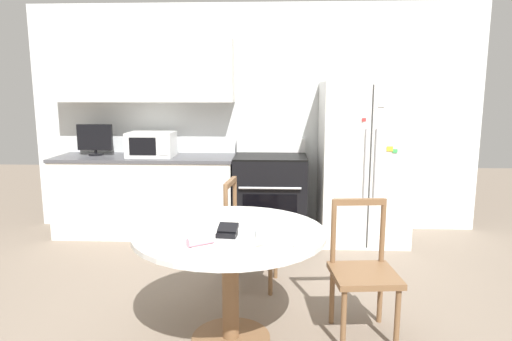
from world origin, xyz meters
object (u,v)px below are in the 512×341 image
Objects in this scene: oven_range at (270,196)px; dining_chair_right at (363,273)px; refrigerator at (363,163)px; candle_glass at (182,221)px; wallet at (228,231)px; countertop_tv at (95,139)px; dining_chair_far at (249,235)px; microwave at (151,144)px.

dining_chair_right is at bearing -72.58° from oven_range.
candle_glass is (-1.55, -2.06, -0.07)m from refrigerator.
wallet is at bearing -30.11° from candle_glass.
refrigerator is 3.01m from countertop_tv.
countertop_tv is 0.44× the size of dining_chair_right.
refrigerator reaches higher than wallet.
wallet is (-0.07, -0.99, 0.35)m from dining_chair_far.
oven_range is at bearing -77.88° from dining_chair_right.
dining_chair_right is (2.64, -2.16, -0.65)m from countertop_tv.
dining_chair_far is at bearing 85.78° from wallet.
dining_chair_far is 1.05m from wallet.
oven_range is 1.20× the size of dining_chair_right.
refrigerator is 2.09m from dining_chair_right.
microwave is at bearing -5.49° from countertop_tv.
refrigerator is 2.34m from microwave.
countertop_tv is at bearing 123.13° from candle_glass.
refrigerator is 1.59× the size of oven_range.
dining_chair_far is (-1.16, -1.26, -0.43)m from refrigerator.
oven_range is 2.17m from dining_chair_right.
microwave is at bearing 179.08° from oven_range.
candle_glass is (-0.40, -0.80, 0.36)m from dining_chair_far.
oven_range is 2.15× the size of microwave.
candle_glass is (-1.20, -0.05, 0.36)m from dining_chair_right.
microwave reaches higher than wallet.
candle_glass is (0.78, -2.15, -0.24)m from microwave.
dining_chair_far is 10.10× the size of candle_glass.
candle_glass is at bearing -70.06° from microwave.
dining_chair_far is at bearing -48.29° from dining_chair_right.
countertop_tv reaches higher than candle_glass.
dining_chair_right is at bearing -39.21° from countertop_tv.
microwave is 0.67m from countertop_tv.
wallet is at bearing 2.49° from dining_chair_far.
dining_chair_right is 1.25m from candle_glass.
dining_chair_right is at bearing 2.56° from candle_glass.
countertop_tv reaches higher than dining_chair_right.
wallet is (-1.23, -2.25, -0.08)m from refrigerator.
oven_range is 1.20× the size of dining_chair_far.
refrigerator reaches higher than dining_chair_right.
dining_chair_far is (-0.16, -1.32, -0.03)m from oven_range.
candle_glass reaches higher than wallet.
microwave is at bearing 115.26° from wallet.
oven_range is at bearing -2.45° from countertop_tv.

